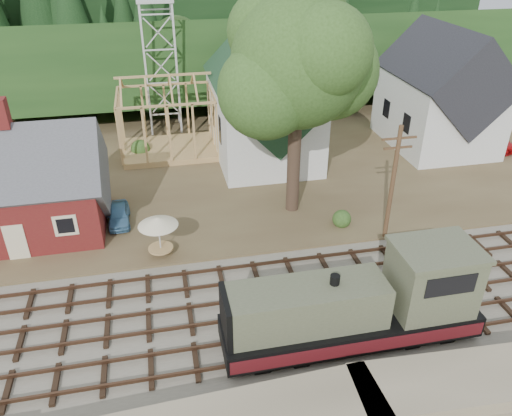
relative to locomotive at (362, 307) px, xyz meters
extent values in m
plane|color=#384C1E|center=(-1.83, 3.00, -2.19)|extent=(140.00, 140.00, 0.00)
cube|color=#726B5B|center=(-1.83, 3.00, -2.11)|extent=(64.00, 11.00, 0.16)
cube|color=brown|center=(-1.83, 21.00, -2.04)|extent=(64.00, 26.00, 0.30)
cube|color=#1E3F19|center=(-1.83, 45.00, -2.19)|extent=(70.00, 28.96, 12.74)
cube|color=black|center=(-1.83, 61.00, -2.19)|extent=(80.00, 20.00, 12.00)
cube|color=maroon|center=(-17.83, 14.00, 0.01)|extent=(10.00, 7.00, 3.80)
cube|color=#4C4C51|center=(-17.83, 14.00, 1.91)|extent=(10.80, 7.41, 7.41)
cube|color=maroon|center=(-17.83, 14.00, 6.21)|extent=(0.90, 0.90, 1.80)
cube|color=beige|center=(-17.83, 10.48, -0.69)|extent=(1.20, 0.06, 2.40)
cube|color=silver|center=(0.17, 23.00, 1.31)|extent=(8.00, 12.00, 6.40)
cube|color=#173420|center=(0.17, 23.00, 4.51)|extent=(8.40, 12.96, 8.40)
cube|color=silver|center=(0.17, 17.00, 6.51)|extent=(2.40, 2.40, 4.00)
cone|color=#173420|center=(0.17, 17.00, 9.81)|extent=(5.37, 5.37, 2.60)
cube|color=silver|center=(16.17, 22.00, 1.31)|extent=(8.00, 10.00, 6.40)
cube|color=black|center=(16.17, 22.00, 4.51)|extent=(8.40, 10.80, 8.40)
cube|color=tan|center=(-7.83, 25.00, -1.64)|extent=(8.00, 6.00, 0.50)
cube|color=tan|center=(-7.83, 25.00, 5.01)|extent=(8.00, 0.18, 0.18)
cube|color=silver|center=(-9.23, 29.60, 4.11)|extent=(0.18, 0.18, 12.00)
cube|color=silver|center=(-6.43, 29.60, 4.11)|extent=(0.18, 0.18, 12.00)
cube|color=silver|center=(-9.23, 32.40, 4.11)|extent=(0.18, 0.18, 12.00)
cube|color=silver|center=(-6.43, 32.40, 4.11)|extent=(0.18, 0.18, 12.00)
cube|color=silver|center=(-7.83, 31.00, 10.11)|extent=(3.20, 3.20, 0.25)
cylinder|color=#38281E|center=(0.17, 13.00, 2.11)|extent=(0.90, 0.90, 8.00)
sphere|color=#304D1D|center=(0.17, 13.00, 8.61)|extent=(8.40, 8.40, 8.40)
sphere|color=#304D1D|center=(2.67, 14.00, 7.61)|extent=(6.40, 6.40, 6.40)
sphere|color=#304D1D|center=(-2.03, 12.20, 7.11)|extent=(6.00, 6.00, 6.00)
cylinder|color=#4C331E|center=(5.17, 8.20, 1.81)|extent=(0.28, 0.28, 8.00)
cube|color=#4C331E|center=(5.17, 8.20, 5.01)|extent=(2.20, 0.12, 0.12)
cube|color=#4C331E|center=(5.17, 8.20, 4.41)|extent=(1.80, 0.12, 0.12)
cube|color=black|center=(-0.48, 0.00, -1.85)|extent=(12.49, 2.60, 0.36)
cube|color=black|center=(-0.48, 0.00, -1.11)|extent=(12.49, 3.02, 1.15)
cube|color=#4A4F39|center=(-2.77, 0.00, 0.56)|extent=(7.50, 2.39, 2.19)
cube|color=#4A4F39|center=(3.47, 0.00, 1.13)|extent=(3.75, 2.91, 3.33)
cube|color=#4A4F39|center=(3.47, 0.00, 2.85)|extent=(3.96, 3.12, 0.21)
cube|color=black|center=(3.47, -1.48, 1.86)|extent=(2.50, 0.06, 1.04)
cube|color=#511116|center=(-0.48, -1.53, -1.11)|extent=(12.49, 0.04, 0.73)
cube|color=#511116|center=(-0.48, 1.53, -1.11)|extent=(12.49, 0.04, 0.73)
cylinder|color=black|center=(-1.52, 0.00, 1.75)|extent=(0.46, 0.46, 0.73)
imported|color=#5187AF|center=(-11.95, 13.60, -1.29)|extent=(1.48, 3.55, 1.20)
imported|color=red|center=(20.22, 19.44, -1.23)|extent=(5.26, 3.84, 1.33)
cylinder|color=silver|center=(-9.32, 9.11, -0.68)|extent=(0.11, 0.11, 2.43)
cylinder|color=tan|center=(-9.32, 9.11, -1.40)|extent=(1.54, 1.54, 0.09)
cone|color=beige|center=(-9.32, 9.11, 0.53)|extent=(2.43, 2.43, 0.55)
camera|label=1|loc=(-8.80, -16.99, 16.14)|focal=35.00mm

